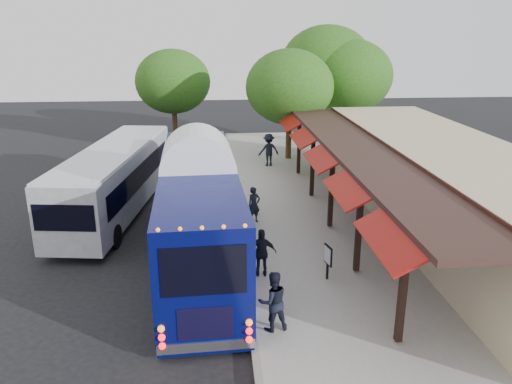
# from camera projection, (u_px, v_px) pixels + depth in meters

# --- Properties ---
(ground) EXTENTS (90.00, 90.00, 0.00)m
(ground) POSITION_uv_depth(u_px,v_px,m) (244.00, 280.00, 16.56)
(ground) COLOR black
(ground) RESTS_ON ground
(sidewalk) EXTENTS (10.00, 40.00, 0.15)m
(sidewalk) POSITION_uv_depth(u_px,v_px,m) (358.00, 228.00, 20.71)
(sidewalk) COLOR #9E9B93
(sidewalk) RESTS_ON ground
(curb) EXTENTS (0.20, 40.00, 0.16)m
(curb) POSITION_uv_depth(u_px,v_px,m) (239.00, 232.00, 20.33)
(curb) COLOR gray
(curb) RESTS_ON ground
(station_shelter) EXTENTS (8.15, 20.00, 3.60)m
(station_shelter) POSITION_uv_depth(u_px,v_px,m) (442.00, 186.00, 20.43)
(station_shelter) COLOR #C7B68A
(station_shelter) RESTS_ON ground
(coach_bus) EXTENTS (3.03, 11.94, 3.79)m
(coach_bus) POSITION_uv_depth(u_px,v_px,m) (199.00, 206.00, 17.46)
(coach_bus) COLOR #060B50
(coach_bus) RESTS_ON ground
(city_bus) EXTENTS (3.81, 11.30, 2.98)m
(city_bus) POSITION_uv_depth(u_px,v_px,m) (115.00, 177.00, 22.27)
(city_bus) COLOR gray
(city_bus) RESTS_ON ground
(ped_a) EXTENTS (0.67, 0.57, 1.55)m
(ped_a) POSITION_uv_depth(u_px,v_px,m) (254.00, 205.00, 20.93)
(ped_a) COLOR black
(ped_a) RESTS_ON sidewalk
(ped_b) EXTENTS (0.95, 0.81, 1.70)m
(ped_b) POSITION_uv_depth(u_px,v_px,m) (273.00, 301.00, 13.35)
(ped_b) COLOR black
(ped_b) RESTS_ON sidewalk
(ped_c) EXTENTS (0.97, 0.44, 1.64)m
(ped_c) POSITION_uv_depth(u_px,v_px,m) (262.00, 253.00, 16.34)
(ped_c) COLOR black
(ped_c) RESTS_ON sidewalk
(ped_d) EXTENTS (1.39, 0.99, 1.94)m
(ped_d) POSITION_uv_depth(u_px,v_px,m) (269.00, 150.00, 29.65)
(ped_d) COLOR black
(ped_d) RESTS_ON sidewalk
(sign_board) EXTENTS (0.17, 0.53, 1.18)m
(sign_board) POSITION_uv_depth(u_px,v_px,m) (328.00, 257.00, 16.09)
(sign_board) COLOR black
(sign_board) RESTS_ON sidewalk
(tree_left) EXTENTS (5.39, 5.39, 6.90)m
(tree_left) POSITION_uv_depth(u_px,v_px,m) (290.00, 87.00, 30.36)
(tree_left) COLOR #382314
(tree_left) RESTS_ON ground
(tree_mid) EXTENTS (6.48, 6.48, 8.30)m
(tree_mid) POSITION_uv_depth(u_px,v_px,m) (327.00, 66.00, 34.61)
(tree_mid) COLOR #382314
(tree_mid) RESTS_ON ground
(tree_right) EXTENTS (5.78, 5.78, 7.40)m
(tree_right) POSITION_uv_depth(u_px,v_px,m) (349.00, 76.00, 33.53)
(tree_right) COLOR #382314
(tree_right) RESTS_ON ground
(tree_far) EXTENTS (5.24, 5.24, 6.71)m
(tree_far) POSITION_uv_depth(u_px,v_px,m) (173.00, 82.00, 34.85)
(tree_far) COLOR #382314
(tree_far) RESTS_ON ground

